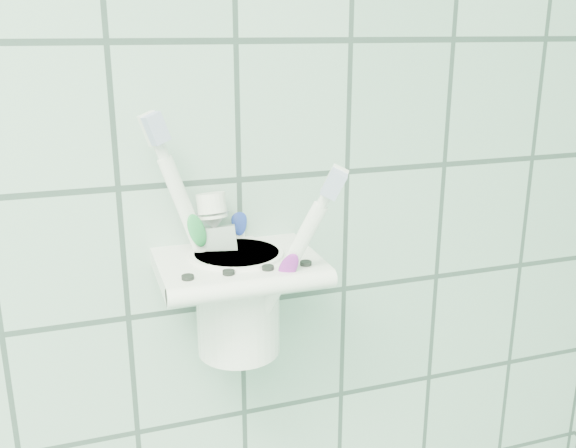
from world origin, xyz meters
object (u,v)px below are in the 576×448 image
(cup, at_px, (238,298))
(toothbrush_orange, at_px, (242,244))
(toothpaste_tube, at_px, (226,262))
(toothbrush_blue, at_px, (240,227))
(holder_bracket, at_px, (237,267))
(toothbrush_pink, at_px, (232,221))

(cup, relative_size, toothbrush_orange, 0.50)
(toothpaste_tube, bearing_deg, cup, 21.15)
(toothbrush_blue, bearing_deg, toothbrush_orange, -99.90)
(toothpaste_tube, bearing_deg, toothbrush_blue, 48.19)
(cup, relative_size, toothpaste_tube, 0.67)
(toothbrush_blue, bearing_deg, holder_bracket, -114.00)
(cup, bearing_deg, toothbrush_blue, 59.89)
(holder_bracket, relative_size, toothbrush_blue, 0.67)
(cup, relative_size, toothbrush_blue, 0.46)
(holder_bracket, height_order, toothbrush_pink, toothbrush_pink)
(holder_bracket, distance_m, toothbrush_blue, 0.04)
(toothbrush_orange, bearing_deg, toothbrush_pink, 113.95)
(toothbrush_pink, xyz_separation_m, toothbrush_orange, (0.00, -0.03, -0.01))
(holder_bracket, height_order, toothpaste_tube, toothpaste_tube)
(toothbrush_pink, distance_m, toothbrush_blue, 0.01)
(cup, xyz_separation_m, toothbrush_blue, (0.01, 0.01, 0.06))
(toothbrush_pink, xyz_separation_m, toothpaste_tube, (-0.01, -0.02, -0.03))
(cup, bearing_deg, toothbrush_pink, 88.04)
(toothbrush_blue, relative_size, toothpaste_tube, 1.45)
(cup, height_order, toothbrush_pink, toothbrush_pink)
(cup, distance_m, toothbrush_blue, 0.06)
(toothbrush_blue, distance_m, toothpaste_tube, 0.03)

